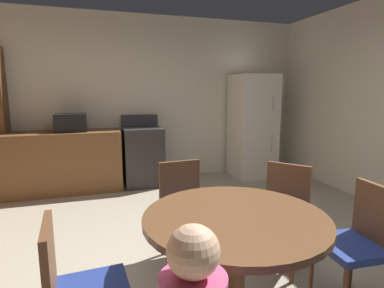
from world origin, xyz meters
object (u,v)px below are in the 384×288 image
dining_table (234,240)px  chair_north (184,204)px  oven_range (143,156)px  chair_east (360,238)px  refrigerator (253,126)px  chair_northeast (283,209)px  microwave (71,123)px

dining_table → chair_north: bearing=93.7°
oven_range → chair_east: oven_range is taller
refrigerator → chair_northeast: refrigerator is taller
refrigerator → dining_table: 3.69m
refrigerator → microwave: refrigerator is taller
refrigerator → microwave: size_ratio=4.00×
refrigerator → chair_north: size_ratio=2.02×
microwave → chair_east: 3.91m
chair_northeast → chair_north: (-0.78, 0.35, 0.00)m
oven_range → refrigerator: (1.91, -0.05, 0.41)m
chair_northeast → chair_east: 0.65m
chair_northeast → chair_east: bearing=69.0°
microwave → chair_north: size_ratio=0.51×
dining_table → chair_northeast: bearing=37.9°
oven_range → microwave: size_ratio=2.50×
refrigerator → microwave: 2.95m
chair_east → chair_north: bearing=-41.1°
chair_northeast → chair_east: same height
refrigerator → chair_northeast: size_ratio=2.02×
oven_range → dining_table: (0.07, -3.24, 0.13)m
microwave → chair_east: (2.02, -3.30, -0.53)m
oven_range → chair_north: 2.33m
chair_northeast → dining_table: bearing=0.0°
oven_range → chair_northeast: oven_range is taller
microwave → chair_northeast: 3.28m
chair_northeast → chair_north: 0.85m
refrigerator → chair_east: bearing=-106.0°
refrigerator → chair_east: (-0.93, -3.25, -0.38)m
oven_range → chair_east: size_ratio=1.26×
chair_north → chair_east: bearing=41.1°
microwave → chair_east: size_ratio=0.51×
refrigerator → chair_east: size_ratio=2.02×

